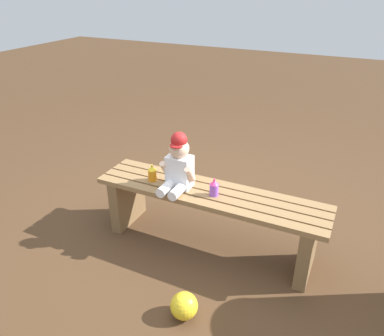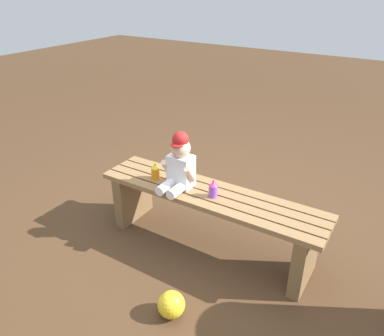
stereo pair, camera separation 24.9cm
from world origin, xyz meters
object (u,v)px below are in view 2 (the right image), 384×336
at_px(child_figure, 179,164).
at_px(sippy_cup_left, 155,171).
at_px(sippy_cup_right, 213,189).
at_px(park_bench, 209,210).
at_px(toy_ball, 171,305).

relative_size(child_figure, sippy_cup_left, 3.26).
bearing_deg(sippy_cup_right, sippy_cup_left, 180.00).
relative_size(park_bench, sippy_cup_right, 13.10).
distance_m(sippy_cup_left, toy_ball, 0.95).
xyz_separation_m(child_figure, toy_ball, (0.35, -0.63, -0.55)).
height_order(park_bench, sippy_cup_right, sippy_cup_right).
bearing_deg(child_figure, sippy_cup_left, 178.15).
height_order(sippy_cup_left, toy_ball, sippy_cup_left).
height_order(child_figure, sippy_cup_right, child_figure).
bearing_deg(sippy_cup_right, toy_ball, -81.96).
height_order(park_bench, sippy_cup_left, sippy_cup_left).
bearing_deg(toy_ball, park_bench, 101.36).
bearing_deg(park_bench, toy_ball, -78.64).
distance_m(child_figure, sippy_cup_right, 0.29).
bearing_deg(child_figure, park_bench, 9.75).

